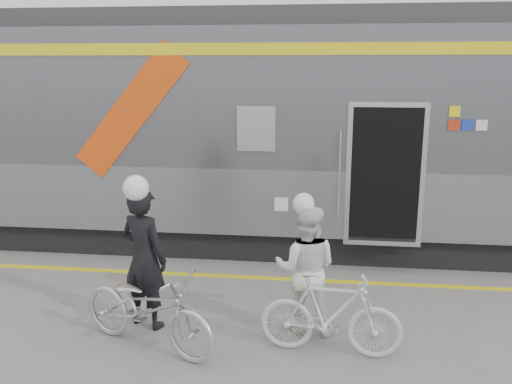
% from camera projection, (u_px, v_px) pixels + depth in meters
% --- Properties ---
extents(ground, '(90.00, 90.00, 0.00)m').
position_uv_depth(ground, '(281.00, 351.00, 6.25)').
color(ground, slate).
rests_on(ground, ground).
extents(train, '(24.00, 3.17, 4.10)m').
position_uv_depth(train, '(256.00, 130.00, 9.92)').
color(train, black).
rests_on(train, ground).
extents(safety_strip, '(24.00, 0.12, 0.01)m').
position_uv_depth(safety_strip, '(292.00, 279.00, 8.32)').
color(safety_strip, yellow).
rests_on(safety_strip, ground).
extents(man, '(0.77, 0.65, 1.79)m').
position_uv_depth(man, '(144.00, 258.00, 6.69)').
color(man, black).
rests_on(man, ground).
extents(bicycle_left, '(1.98, 1.34, 0.99)m').
position_uv_depth(bicycle_left, '(147.00, 308.00, 6.23)').
color(bicycle_left, '#B6BABE').
rests_on(bicycle_left, ground).
extents(woman, '(0.83, 0.67, 1.60)m').
position_uv_depth(woman, '(306.00, 269.00, 6.58)').
color(woman, white).
rests_on(woman, ground).
extents(bicycle_right, '(1.65, 0.60, 0.97)m').
position_uv_depth(bicycle_right, '(331.00, 314.00, 6.09)').
color(bicycle_right, beige).
rests_on(bicycle_right, ground).
extents(helmet_man, '(0.31, 0.31, 0.31)m').
position_uv_depth(helmet_man, '(140.00, 175.00, 6.44)').
color(helmet_man, white).
rests_on(helmet_man, man).
extents(helmet_woman, '(0.26, 0.26, 0.26)m').
position_uv_depth(helmet_woman, '(308.00, 195.00, 6.37)').
color(helmet_woman, white).
rests_on(helmet_woman, woman).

